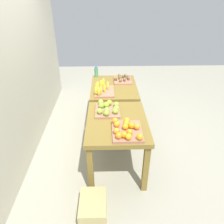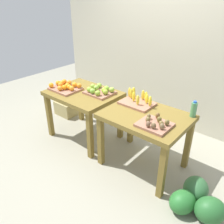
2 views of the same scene
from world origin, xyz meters
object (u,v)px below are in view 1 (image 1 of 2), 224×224
at_px(display_table_left, 117,128).
at_px(kiwi_bin, 123,80).
at_px(watermelon_pile, 123,97).
at_px(display_table_right, 114,92).
at_px(cardboard_produce_box, 93,209).
at_px(orange_bin, 126,130).
at_px(banana_crate, 103,90).
at_px(apple_bin, 108,109).
at_px(water_bottle, 96,72).

bearing_deg(display_table_left, kiwi_bin, -7.20).
height_order(kiwi_bin, watermelon_pile, kiwi_bin).
bearing_deg(kiwi_bin, display_table_right, 142.75).
bearing_deg(kiwi_bin, cardboard_produce_box, 167.83).
distance_m(orange_bin, banana_crate, 1.18).
bearing_deg(display_table_right, apple_bin, 172.42).
relative_size(display_table_right, apple_bin, 2.50).
relative_size(banana_crate, watermelon_pile, 0.68).
bearing_deg(water_bottle, display_table_left, -168.36).
bearing_deg(watermelon_pile, apple_bin, 168.20).
distance_m(display_table_right, apple_bin, 0.91).
relative_size(apple_bin, cardboard_produce_box, 1.04).
relative_size(display_table_left, orange_bin, 2.34).
xyz_separation_m(water_bottle, watermelon_pile, (0.40, -0.57, -0.74)).
bearing_deg(cardboard_produce_box, banana_crate, -3.68).
bearing_deg(kiwi_bin, water_bottle, 64.75).
bearing_deg(watermelon_pile, banana_crate, 158.54).
distance_m(kiwi_bin, watermelon_pile, 0.93).
xyz_separation_m(watermelon_pile, cardboard_produce_box, (-2.81, 0.55, -0.00)).
bearing_deg(banana_crate, display_table_right, -36.69).
bearing_deg(banana_crate, kiwi_bin, -36.95).
xyz_separation_m(water_bottle, cardboard_produce_box, (-2.41, -0.02, -0.75)).
bearing_deg(display_table_right, display_table_left, 180.00).
bearing_deg(display_table_left, orange_bin, -160.51).
relative_size(apple_bin, water_bottle, 2.03).
relative_size(watermelon_pile, cardboard_produce_box, 1.63).
relative_size(display_table_right, cardboard_produce_box, 2.60).
height_order(banana_crate, kiwi_bin, banana_crate).
distance_m(orange_bin, water_bottle, 1.91).
xyz_separation_m(kiwi_bin, water_bottle, (0.23, 0.49, 0.06)).
height_order(orange_bin, cardboard_produce_box, orange_bin).
xyz_separation_m(orange_bin, banana_crate, (1.15, 0.29, 0.00)).
height_order(display_table_left, display_table_right, same).
distance_m(water_bottle, watermelon_pile, 1.02).
bearing_deg(water_bottle, apple_bin, -171.25).
bearing_deg(apple_bin, cardboard_produce_box, 170.32).
relative_size(display_table_left, cardboard_produce_box, 2.60).
relative_size(banana_crate, cardboard_produce_box, 1.10).
xyz_separation_m(display_table_left, apple_bin, (0.23, 0.12, 0.16)).
bearing_deg(banana_crate, orange_bin, -165.76).
bearing_deg(display_table_right, water_bottle, 35.44).
relative_size(display_table_left, banana_crate, 2.36).
relative_size(apple_bin, kiwi_bin, 1.16).
height_order(apple_bin, kiwi_bin, apple_bin).
bearing_deg(kiwi_bin, apple_bin, 165.47).
xyz_separation_m(apple_bin, banana_crate, (0.63, 0.07, 0.00)).
bearing_deg(kiwi_bin, banana_crate, 143.05).
height_order(banana_crate, watermelon_pile, banana_crate).
xyz_separation_m(display_table_right, kiwi_bin, (0.22, -0.17, 0.15)).
distance_m(display_table_left, display_table_right, 1.12).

